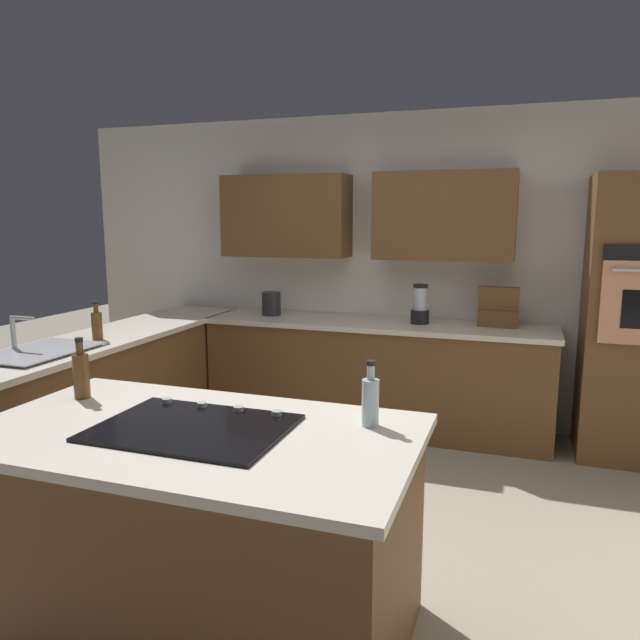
{
  "coord_description": "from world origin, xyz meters",
  "views": [
    {
      "loc": [
        -1.03,
        2.97,
        1.74
      ],
      "look_at": [
        0.31,
        -0.92,
        1.03
      ],
      "focal_mm": 33.47,
      "sensor_mm": 36.0,
      "label": 1
    }
  ],
  "objects_px": {
    "sink_unit": "(39,351)",
    "cooktop": "(193,427)",
    "spice_rack": "(498,307)",
    "dish_soap_bottle": "(97,325)",
    "oil_bottle": "(81,374)",
    "blender": "(420,307)",
    "second_bottle": "(370,400)",
    "kettle": "(271,304)"
  },
  "relations": [
    {
      "from": "sink_unit",
      "to": "cooktop",
      "type": "bearing_deg",
      "value": 151.87
    },
    {
      "from": "spice_rack",
      "to": "dish_soap_bottle",
      "type": "relative_size",
      "value": 1.16
    },
    {
      "from": "cooktop",
      "to": "oil_bottle",
      "type": "relative_size",
      "value": 2.62
    },
    {
      "from": "blender",
      "to": "dish_soap_bottle",
      "type": "relative_size",
      "value": 1.17
    },
    {
      "from": "second_bottle",
      "to": "kettle",
      "type": "bearing_deg",
      "value": -58.39
    },
    {
      "from": "blender",
      "to": "spice_rack",
      "type": "xyz_separation_m",
      "value": [
        -0.6,
        -0.04,
        0.02
      ]
    },
    {
      "from": "sink_unit",
      "to": "kettle",
      "type": "relative_size",
      "value": 3.46
    },
    {
      "from": "kettle",
      "to": "dish_soap_bottle",
      "type": "xyz_separation_m",
      "value": [
        0.72,
        1.38,
        0.01
      ]
    },
    {
      "from": "cooktop",
      "to": "second_bottle",
      "type": "height_order",
      "value": "second_bottle"
    },
    {
      "from": "oil_bottle",
      "to": "blender",
      "type": "bearing_deg",
      "value": -114.79
    },
    {
      "from": "dish_soap_bottle",
      "to": "oil_bottle",
      "type": "height_order",
      "value": "oil_bottle"
    },
    {
      "from": "spice_rack",
      "to": "kettle",
      "type": "distance_m",
      "value": 1.9
    },
    {
      "from": "oil_bottle",
      "to": "cooktop",
      "type": "bearing_deg",
      "value": 164.53
    },
    {
      "from": "cooktop",
      "to": "dish_soap_bottle",
      "type": "bearing_deg",
      "value": -40.72
    },
    {
      "from": "sink_unit",
      "to": "oil_bottle",
      "type": "height_order",
      "value": "oil_bottle"
    },
    {
      "from": "blender",
      "to": "sink_unit",
      "type": "bearing_deg",
      "value": 41.78
    },
    {
      "from": "blender",
      "to": "second_bottle",
      "type": "relative_size",
      "value": 1.15
    },
    {
      "from": "sink_unit",
      "to": "cooktop",
      "type": "height_order",
      "value": "sink_unit"
    },
    {
      "from": "sink_unit",
      "to": "second_bottle",
      "type": "xyz_separation_m",
      "value": [
        -2.29,
        0.6,
        0.09
      ]
    },
    {
      "from": "oil_bottle",
      "to": "sink_unit",
      "type": "bearing_deg",
      "value": -36.4
    },
    {
      "from": "kettle",
      "to": "spice_rack",
      "type": "bearing_deg",
      "value": -178.87
    },
    {
      "from": "cooktop",
      "to": "sink_unit",
      "type": "bearing_deg",
      "value": -28.13
    },
    {
      "from": "kettle",
      "to": "oil_bottle",
      "type": "relative_size",
      "value": 0.7
    },
    {
      "from": "cooktop",
      "to": "kettle",
      "type": "relative_size",
      "value": 3.76
    },
    {
      "from": "kettle",
      "to": "second_bottle",
      "type": "xyz_separation_m",
      "value": [
        -1.51,
        2.46,
        0.01
      ]
    },
    {
      "from": "sink_unit",
      "to": "second_bottle",
      "type": "relative_size",
      "value": 2.56
    },
    {
      "from": "kettle",
      "to": "dish_soap_bottle",
      "type": "relative_size",
      "value": 0.75
    },
    {
      "from": "second_bottle",
      "to": "spice_rack",
      "type": "bearing_deg",
      "value": -98.8
    },
    {
      "from": "kettle",
      "to": "oil_bottle",
      "type": "xyz_separation_m",
      "value": [
        -0.13,
        2.53,
        0.02
      ]
    },
    {
      "from": "blender",
      "to": "dish_soap_bottle",
      "type": "height_order",
      "value": "blender"
    },
    {
      "from": "kettle",
      "to": "oil_bottle",
      "type": "bearing_deg",
      "value": 92.99
    },
    {
      "from": "sink_unit",
      "to": "kettle",
      "type": "distance_m",
      "value": 2.02
    },
    {
      "from": "dish_soap_bottle",
      "to": "second_bottle",
      "type": "xyz_separation_m",
      "value": [
        -2.23,
        1.08,
        0.0
      ]
    },
    {
      "from": "sink_unit",
      "to": "dish_soap_bottle",
      "type": "relative_size",
      "value": 2.59
    },
    {
      "from": "spice_rack",
      "to": "oil_bottle",
      "type": "xyz_separation_m",
      "value": [
        1.77,
        2.57,
        -0.04
      ]
    },
    {
      "from": "cooktop",
      "to": "second_bottle",
      "type": "bearing_deg",
      "value": -158.09
    },
    {
      "from": "spice_rack",
      "to": "oil_bottle",
      "type": "height_order",
      "value": "spice_rack"
    },
    {
      "from": "sink_unit",
      "to": "spice_rack",
      "type": "xyz_separation_m",
      "value": [
        -2.68,
        -1.89,
        0.14
      ]
    },
    {
      "from": "sink_unit",
      "to": "oil_bottle",
      "type": "relative_size",
      "value": 2.41
    },
    {
      "from": "sink_unit",
      "to": "kettle",
      "type": "xyz_separation_m",
      "value": [
        -0.78,
        -1.86,
        0.08
      ]
    },
    {
      "from": "sink_unit",
      "to": "cooktop",
      "type": "xyz_separation_m",
      "value": [
        -1.63,
        0.87,
        -0.01
      ]
    },
    {
      "from": "spice_rack",
      "to": "kettle",
      "type": "xyz_separation_m",
      "value": [
        1.9,
        0.04,
        -0.06
      ]
    }
  ]
}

